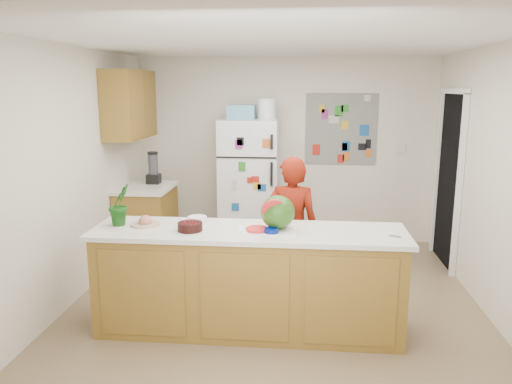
# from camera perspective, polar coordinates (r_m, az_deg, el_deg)

# --- Properties ---
(floor) EXTENTS (4.00, 4.50, 0.02)m
(floor) POSITION_cam_1_polar(r_m,az_deg,el_deg) (5.03, 2.13, -12.99)
(floor) COLOR brown
(floor) RESTS_ON ground
(wall_back) EXTENTS (4.00, 0.02, 2.50)m
(wall_back) POSITION_cam_1_polar(r_m,az_deg,el_deg) (6.87, 3.33, 4.75)
(wall_back) COLOR beige
(wall_back) RESTS_ON ground
(wall_left) EXTENTS (0.02, 4.50, 2.50)m
(wall_left) POSITION_cam_1_polar(r_m,az_deg,el_deg) (5.16, -20.66, 1.58)
(wall_left) COLOR beige
(wall_left) RESTS_ON ground
(wall_right) EXTENTS (0.02, 4.50, 2.50)m
(wall_right) POSITION_cam_1_polar(r_m,az_deg,el_deg) (4.96, 26.15, 0.73)
(wall_right) COLOR beige
(wall_right) RESTS_ON ground
(ceiling) EXTENTS (4.00, 4.50, 0.02)m
(ceiling) POSITION_cam_1_polar(r_m,az_deg,el_deg) (4.58, 2.39, 16.96)
(ceiling) COLOR white
(ceiling) RESTS_ON wall_back
(doorway) EXTENTS (0.03, 0.85, 2.04)m
(doorway) POSITION_cam_1_polar(r_m,az_deg,el_deg) (6.34, 21.24, 1.24)
(doorway) COLOR black
(doorway) RESTS_ON ground
(peninsula_base) EXTENTS (2.60, 0.62, 0.88)m
(peninsula_base) POSITION_cam_1_polar(r_m,az_deg,el_deg) (4.41, -0.85, -10.32)
(peninsula_base) COLOR brown
(peninsula_base) RESTS_ON floor
(peninsula_top) EXTENTS (2.68, 0.70, 0.04)m
(peninsula_top) POSITION_cam_1_polar(r_m,az_deg,el_deg) (4.25, -0.87, -4.57)
(peninsula_top) COLOR silver
(peninsula_top) RESTS_ON peninsula_base
(side_counter_base) EXTENTS (0.60, 0.80, 0.86)m
(side_counter_base) POSITION_cam_1_polar(r_m,az_deg,el_deg) (6.44, -12.32, -3.45)
(side_counter_base) COLOR brown
(side_counter_base) RESTS_ON floor
(side_counter_top) EXTENTS (0.64, 0.84, 0.04)m
(side_counter_top) POSITION_cam_1_polar(r_m,az_deg,el_deg) (6.33, -12.50, 0.47)
(side_counter_top) COLOR silver
(side_counter_top) RESTS_ON side_counter_base
(upper_cabinets) EXTENTS (0.35, 1.00, 0.80)m
(upper_cabinets) POSITION_cam_1_polar(r_m,az_deg,el_deg) (6.21, -14.23, 9.66)
(upper_cabinets) COLOR brown
(upper_cabinets) RESTS_ON wall_left
(refrigerator) EXTENTS (0.75, 0.70, 1.70)m
(refrigerator) POSITION_cam_1_polar(r_m,az_deg,el_deg) (6.59, -0.75, 0.94)
(refrigerator) COLOR silver
(refrigerator) RESTS_ON floor
(fridge_top_bin) EXTENTS (0.35, 0.28, 0.18)m
(fridge_top_bin) POSITION_cam_1_polar(r_m,az_deg,el_deg) (6.49, -1.66, 9.13)
(fridge_top_bin) COLOR #5999B2
(fridge_top_bin) RESTS_ON refrigerator
(photo_collage) EXTENTS (0.95, 0.01, 0.95)m
(photo_collage) POSITION_cam_1_polar(r_m,az_deg,el_deg) (6.83, 9.70, 7.09)
(photo_collage) COLOR slate
(photo_collage) RESTS_ON wall_back
(person) EXTENTS (0.57, 0.40, 1.46)m
(person) POSITION_cam_1_polar(r_m,az_deg,el_deg) (4.96, 4.10, -4.26)
(person) COLOR maroon
(person) RESTS_ON floor
(blender_appliance) EXTENTS (0.12, 0.12, 0.38)m
(blender_appliance) POSITION_cam_1_polar(r_m,az_deg,el_deg) (6.46, -11.66, 2.62)
(blender_appliance) COLOR black
(blender_appliance) RESTS_ON side_counter_top
(cutting_board) EXTENTS (0.45, 0.34, 0.01)m
(cutting_board) POSITION_cam_1_polar(r_m,az_deg,el_deg) (4.22, 1.65, -4.33)
(cutting_board) COLOR silver
(cutting_board) RESTS_ON peninsula_top
(watermelon) EXTENTS (0.29, 0.29, 0.29)m
(watermelon) POSITION_cam_1_polar(r_m,az_deg,el_deg) (4.20, 2.50, -2.31)
(watermelon) COLOR #2D5312
(watermelon) RESTS_ON cutting_board
(watermelon_slice) EXTENTS (0.19, 0.19, 0.02)m
(watermelon_slice) POSITION_cam_1_polar(r_m,az_deg,el_deg) (4.18, 0.09, -4.26)
(watermelon_slice) COLOR red
(watermelon_slice) RESTS_ON cutting_board
(cherry_bowl) EXTENTS (0.28, 0.28, 0.07)m
(cherry_bowl) POSITION_cam_1_polar(r_m,az_deg,el_deg) (4.24, -7.55, -3.94)
(cherry_bowl) COLOR black
(cherry_bowl) RESTS_ON peninsula_top
(white_bowl) EXTENTS (0.20, 0.20, 0.06)m
(white_bowl) POSITION_cam_1_polar(r_m,az_deg,el_deg) (4.47, -6.73, -3.17)
(white_bowl) COLOR silver
(white_bowl) RESTS_ON peninsula_top
(cobalt_bowl) EXTENTS (0.12, 0.12, 0.05)m
(cobalt_bowl) POSITION_cam_1_polar(r_m,az_deg,el_deg) (4.12, 1.77, -4.49)
(cobalt_bowl) COLOR #011161
(cobalt_bowl) RESTS_ON peninsula_top
(plate) EXTENTS (0.34, 0.34, 0.02)m
(plate) POSITION_cam_1_polar(r_m,az_deg,el_deg) (4.48, -12.49, -3.62)
(plate) COLOR #BDB092
(plate) RESTS_ON peninsula_top
(paper_towel) EXTENTS (0.21, 0.19, 0.02)m
(paper_towel) POSITION_cam_1_polar(r_m,az_deg,el_deg) (4.22, -0.77, -4.27)
(paper_towel) COLOR white
(paper_towel) RESTS_ON peninsula_top
(keys) EXTENTS (0.09, 0.07, 0.01)m
(keys) POSITION_cam_1_polar(r_m,az_deg,el_deg) (4.18, 15.58, -4.94)
(keys) COLOR gray
(keys) RESTS_ON peninsula_top
(potted_plant) EXTENTS (0.24, 0.26, 0.37)m
(potted_plant) POSITION_cam_1_polar(r_m,az_deg,el_deg) (4.51, -15.29, -1.35)
(potted_plant) COLOR #123D18
(potted_plant) RESTS_ON peninsula_top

